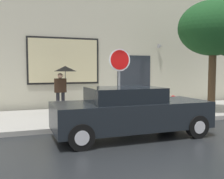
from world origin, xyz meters
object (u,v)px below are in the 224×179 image
fire_hydrant (173,106)px  street_tree (217,31)px  parked_car (130,112)px  pedestrian_with_umbrella (64,76)px  stop_sign (120,70)px

fire_hydrant → street_tree: 3.79m
fire_hydrant → parked_car: bearing=-146.4°
pedestrian_with_umbrella → street_tree: bearing=-18.7°
parked_car → stop_sign: 1.98m
street_tree → stop_sign: size_ratio=1.86×
street_tree → stop_sign: 4.82m
fire_hydrant → pedestrian_with_umbrella: 4.54m
street_tree → parked_car: bearing=-156.7°
parked_car → fire_hydrant: bearing=33.6°
street_tree → stop_sign: street_tree is taller
fire_hydrant → stop_sign: bearing=-178.0°
pedestrian_with_umbrella → street_tree: 6.59m
fire_hydrant → stop_sign: (-2.19, -0.08, 1.35)m
parked_car → pedestrian_with_umbrella: 4.37m
pedestrian_with_umbrella → parked_car: bearing=-74.0°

